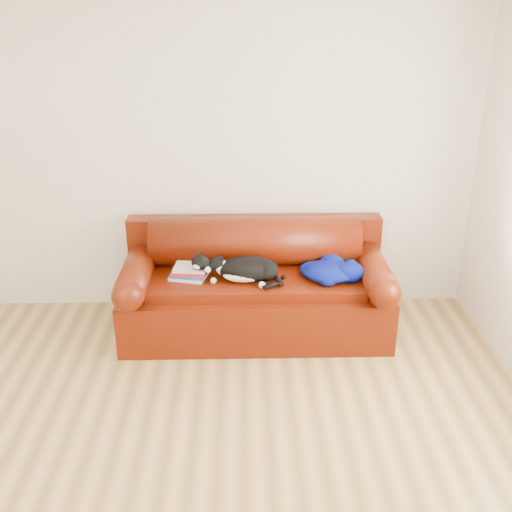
# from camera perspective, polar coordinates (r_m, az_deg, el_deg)

# --- Properties ---
(ground) EXTENTS (4.50, 4.50, 0.00)m
(ground) POSITION_cam_1_polar(r_m,az_deg,el_deg) (3.77, -6.15, -18.53)
(ground) COLOR brown
(ground) RESTS_ON ground
(room_shell) EXTENTS (4.52, 4.02, 2.61)m
(room_shell) POSITION_cam_1_polar(r_m,az_deg,el_deg) (2.94, -5.10, 6.64)
(room_shell) COLOR beige
(room_shell) RESTS_ON ground
(sofa_base) EXTENTS (2.10, 0.90, 0.50)m
(sofa_base) POSITION_cam_1_polar(r_m,az_deg,el_deg) (4.86, -0.04, -4.55)
(sofa_base) COLOR #370502
(sofa_base) RESTS_ON ground
(sofa_back) EXTENTS (2.10, 1.01, 0.88)m
(sofa_back) POSITION_cam_1_polar(r_m,az_deg,el_deg) (4.94, -0.11, -0.11)
(sofa_back) COLOR #370502
(sofa_back) RESTS_ON ground
(book_stack) EXTENTS (0.31, 0.27, 0.10)m
(book_stack) POSITION_cam_1_polar(r_m,az_deg,el_deg) (4.69, -6.34, -1.50)
(book_stack) COLOR beige
(book_stack) RESTS_ON sofa_base
(cat) EXTENTS (0.64, 0.34, 0.24)m
(cat) POSITION_cam_1_polar(r_m,az_deg,el_deg) (4.60, -0.89, -1.31)
(cat) COLOR black
(cat) RESTS_ON sofa_base
(blanket) EXTENTS (0.52, 0.41, 0.15)m
(blanket) POSITION_cam_1_polar(r_m,az_deg,el_deg) (4.69, 7.19, -1.34)
(blanket) COLOR #040245
(blanket) RESTS_ON sofa_base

